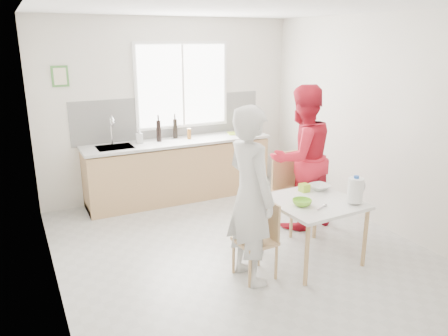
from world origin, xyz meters
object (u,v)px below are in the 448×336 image
object	(u,v)px
wine_bottle_a	(159,131)
wine_bottle_b	(175,128)
person_red	(301,158)
person_white	(250,196)
bowl_green	(302,202)
bowl_white	(319,187)
chair_left	(260,236)
milk_jug	(356,190)
dining_table	(313,207)
chair_far	(291,187)

from	to	relation	value
wine_bottle_a	wine_bottle_b	size ratio (longest dim) A/B	1.07
person_red	wine_bottle_b	distance (m)	2.10
person_white	person_red	world-z (taller)	person_red
bowl_green	bowl_white	world-z (taller)	bowl_green
person_red	wine_bottle_a	bearing A→B (deg)	-55.58
chair_left	bowl_green	distance (m)	0.57
bowl_green	chair_left	bearing A→B (deg)	177.05
person_white	milk_jug	world-z (taller)	person_white
person_white	bowl_green	bearing A→B (deg)	-94.65
dining_table	person_white	distance (m)	0.86
chair_far	person_red	world-z (taller)	person_red
bowl_green	wine_bottle_b	bearing A→B (deg)	98.25
dining_table	chair_left	world-z (taller)	chair_left
milk_jug	bowl_green	bearing A→B (deg)	156.30
chair_far	wine_bottle_a	world-z (taller)	wine_bottle_a
chair_left	milk_jug	distance (m)	1.13
person_red	bowl_green	distance (m)	1.11
wine_bottle_a	bowl_green	bearing A→B (deg)	-75.24
chair_left	milk_jug	world-z (taller)	milk_jug
dining_table	person_red	bearing A→B (deg)	62.63
dining_table	chair_left	size ratio (longest dim) A/B	1.19
person_red	bowl_white	size ratio (longest dim) A/B	7.78
milk_jug	person_white	bearing A→B (deg)	166.18
bowl_green	bowl_white	xyz separation A→B (m)	(0.48, 0.32, -0.00)
bowl_white	wine_bottle_b	bearing A→B (deg)	110.12
chair_left	wine_bottle_a	size ratio (longest dim) A/B	2.52
dining_table	chair_far	bearing A→B (deg)	69.89
dining_table	milk_jug	world-z (taller)	milk_jug
bowl_white	person_red	bearing A→B (deg)	75.80
chair_far	bowl_green	distance (m)	1.05
milk_jug	wine_bottle_a	distance (m)	3.09
wine_bottle_b	chair_left	bearing A→B (deg)	-92.04
chair_left	chair_far	size ratio (longest dim) A/B	0.81
dining_table	wine_bottle_a	xyz separation A→B (m)	(-0.89, 2.56, 0.45)
bowl_green	wine_bottle_b	world-z (taller)	wine_bottle_b
dining_table	wine_bottle_a	world-z (taller)	wine_bottle_a
chair_left	wine_bottle_b	xyz separation A→B (m)	(0.10, 2.70, 0.63)
person_red	chair_far	bearing A→B (deg)	-7.72
chair_left	bowl_white	bearing A→B (deg)	104.19
milk_jug	chair_far	bearing A→B (deg)	88.67
chair_far	person_white	size ratio (longest dim) A/B	0.55
person_red	dining_table	bearing A→B (deg)	59.74
wine_bottle_a	milk_jug	bearing A→B (deg)	-66.54
dining_table	milk_jug	size ratio (longest dim) A/B	3.32
bowl_green	wine_bottle_b	size ratio (longest dim) A/B	0.68
dining_table	person_white	xyz separation A→B (m)	(-0.81, -0.04, 0.27)
chair_far	person_red	distance (m)	0.40
wine_bottle_b	person_red	bearing A→B (deg)	-60.86
dining_table	bowl_green	bearing A→B (deg)	-163.08
chair_left	wine_bottle_b	distance (m)	2.77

